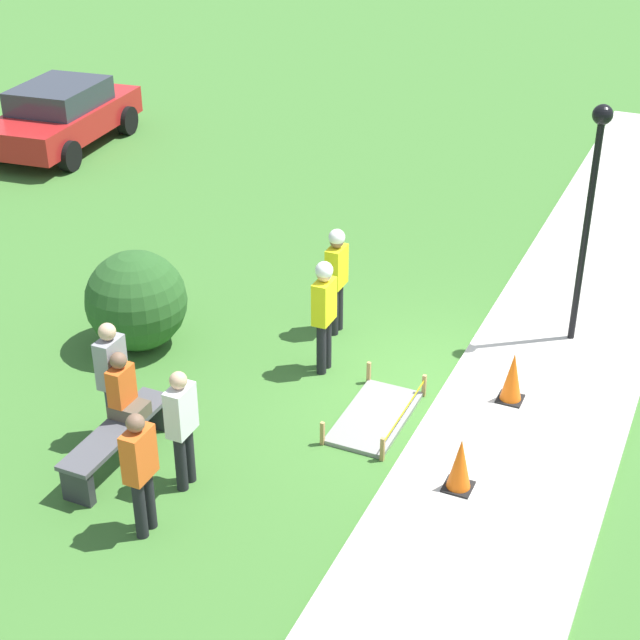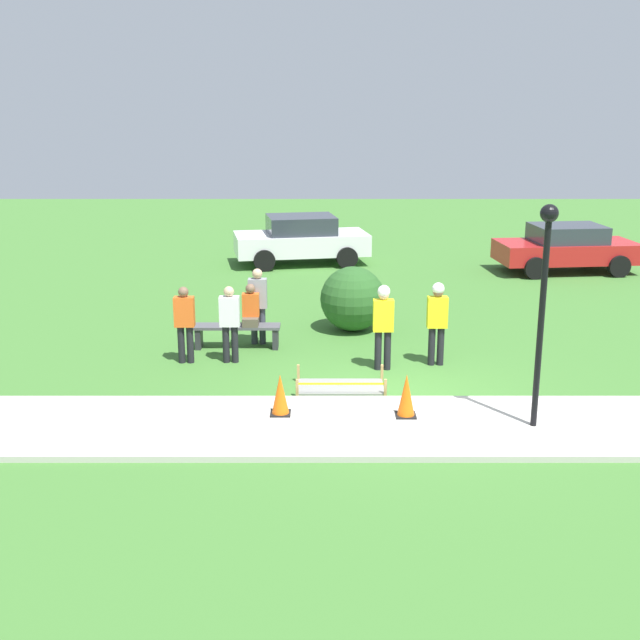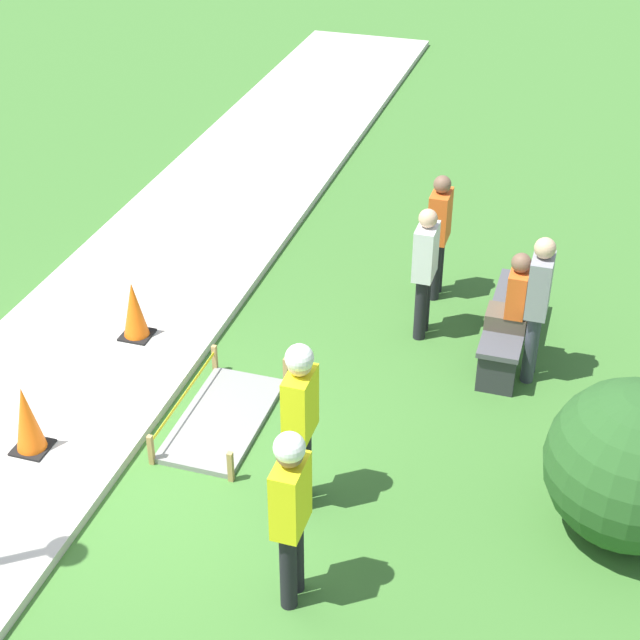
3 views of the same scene
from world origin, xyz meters
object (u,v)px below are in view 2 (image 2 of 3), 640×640
(worker_supervisor, at_px, (440,317))
(bystander_in_orange_shirt, at_px, (187,320))
(park_bench, at_px, (240,332))
(bystander_in_white_shirt, at_px, (260,302))
(traffic_cone_far_patch, at_px, (409,396))
(parked_car_white, at_px, (304,239))
(person_seated_on_bench, at_px, (253,309))
(bystander_in_gray_shirt, at_px, (232,320))
(parked_car_red, at_px, (569,248))
(lamppost_near, at_px, (547,283))
(traffic_cone_near_patch, at_px, (283,395))
(worker_assistant, at_px, (386,320))

(worker_supervisor, bearing_deg, bystander_in_orange_shirt, 178.42)
(park_bench, bearing_deg, bystander_in_white_shirt, 34.83)
(traffic_cone_far_patch, distance_m, worker_supervisor, 3.15)
(parked_car_white, bearing_deg, traffic_cone_far_patch, -91.58)
(worker_supervisor, bearing_deg, parked_car_white, 105.94)
(person_seated_on_bench, height_order, parked_car_white, parked_car_white)
(bystander_in_white_shirt, bearing_deg, bystander_in_gray_shirt, -110.11)
(traffic_cone_far_patch, xyz_separation_m, bystander_in_white_shirt, (-2.78, 4.41, 0.49))
(parked_car_red, bearing_deg, parked_car_white, 165.36)
(park_bench, relative_size, parked_car_white, 0.41)
(worker_supervisor, bearing_deg, person_seated_on_bench, 162.58)
(person_seated_on_bench, height_order, worker_supervisor, worker_supervisor)
(bystander_in_orange_shirt, height_order, bystander_in_white_shirt, bystander_in_white_shirt)
(worker_supervisor, distance_m, parked_car_white, 10.74)
(parked_car_red, bearing_deg, lamppost_near, -114.52)
(bystander_in_gray_shirt, bearing_deg, traffic_cone_near_patch, -69.11)
(park_bench, relative_size, parked_car_red, 0.42)
(worker_supervisor, xyz_separation_m, bystander_in_white_shirt, (-3.69, 1.45, -0.06))
(person_seated_on_bench, relative_size, parked_car_red, 0.20)
(park_bench, xyz_separation_m, bystander_in_white_shirt, (0.44, 0.30, 0.59))
(traffic_cone_near_patch, bearing_deg, traffic_cone_far_patch, -2.30)
(traffic_cone_far_patch, bearing_deg, bystander_in_white_shirt, 122.20)
(person_seated_on_bench, relative_size, worker_supervisor, 0.52)
(traffic_cone_near_patch, bearing_deg, bystander_in_gray_shirt, 110.89)
(person_seated_on_bench, distance_m, worker_supervisor, 4.01)
(park_bench, height_order, lamppost_near, lamppost_near)
(park_bench, distance_m, bystander_in_gray_shirt, 1.12)
(traffic_cone_far_patch, xyz_separation_m, parked_car_red, (6.20, 12.03, 0.31))
(traffic_cone_near_patch, height_order, worker_supervisor, worker_supervisor)
(person_seated_on_bench, height_order, lamppost_near, lamppost_near)
(traffic_cone_far_patch, height_order, person_seated_on_bench, person_seated_on_bench)
(traffic_cone_near_patch, xyz_separation_m, worker_supervisor, (3.00, 2.88, 0.56))
(bystander_in_orange_shirt, xyz_separation_m, bystander_in_white_shirt, (1.38, 1.31, 0.06))
(worker_assistant, bearing_deg, parked_car_white, 99.89)
(traffic_cone_near_patch, xyz_separation_m, lamppost_near, (4.12, -0.49, 2.02))
(worker_supervisor, height_order, bystander_in_white_shirt, worker_supervisor)
(lamppost_near, bearing_deg, bystander_in_white_shirt, 134.92)
(bystander_in_white_shirt, bearing_deg, parked_car_red, 40.32)
(traffic_cone_near_patch, xyz_separation_m, parked_car_white, (0.05, 13.20, 0.37))
(traffic_cone_near_patch, bearing_deg, park_bench, 105.60)
(traffic_cone_near_patch, distance_m, parked_car_white, 13.21)
(worker_supervisor, distance_m, bystander_in_gray_shirt, 4.17)
(lamppost_near, bearing_deg, traffic_cone_near_patch, 173.25)
(bystander_in_white_shirt, distance_m, parked_car_red, 11.78)
(parked_car_red, bearing_deg, worker_assistant, -130.28)
(bystander_in_orange_shirt, xyz_separation_m, bystander_in_gray_shirt, (0.91, 0.02, 0.00))
(worker_assistant, relative_size, bystander_in_orange_shirt, 1.08)
(bystander_in_white_shirt, height_order, lamppost_near, lamppost_near)
(park_bench, distance_m, lamppost_near, 7.23)
(traffic_cone_far_patch, height_order, parked_car_red, parked_car_red)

